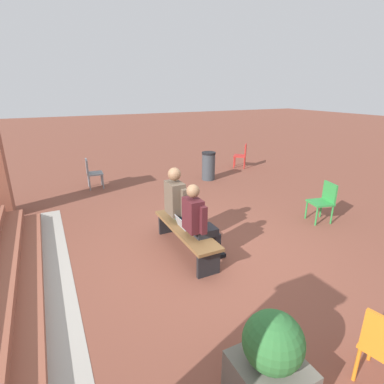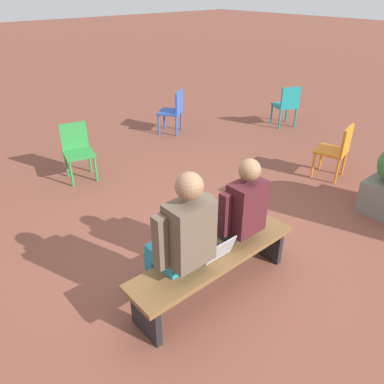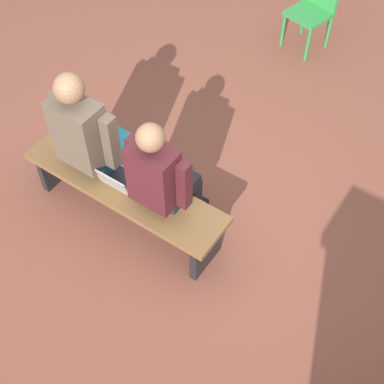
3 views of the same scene
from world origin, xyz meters
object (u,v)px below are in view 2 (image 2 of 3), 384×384
(plastic_chair_far_left, at_px, (174,109))
(laptop, at_px, (214,251))
(plastic_chair_near_bench_right, at_px, (287,104))
(bench, at_px, (214,261))
(person_adult, at_px, (181,239))
(plastic_chair_near_bench_left, at_px, (337,149))
(plastic_chair_by_pillar, at_px, (77,148))
(person_student, at_px, (237,214))

(plastic_chair_far_left, bearing_deg, laptop, 56.33)
(plastic_chair_near_bench_right, bearing_deg, bench, 29.20)
(person_adult, relative_size, plastic_chair_near_bench_left, 1.69)
(bench, xyz_separation_m, plastic_chair_near_bench_left, (-3.08, -0.56, 0.13))
(plastic_chair_by_pillar, bearing_deg, plastic_chair_near_bench_left, 138.78)
(laptop, height_order, plastic_chair_near_bench_right, plastic_chair_near_bench_right)
(person_student, distance_m, plastic_chair_far_left, 4.22)
(bench, height_order, plastic_chair_near_bench_left, plastic_chair_near_bench_left)
(person_student, relative_size, plastic_chair_near_bench_left, 1.57)
(laptop, xyz_separation_m, plastic_chair_far_left, (-2.48, -3.73, -0.02))
(bench, relative_size, plastic_chair_far_left, 2.14)
(plastic_chair_by_pillar, height_order, plastic_chair_near_bench_right, same)
(bench, relative_size, plastic_chair_near_bench_right, 2.14)
(bench, bearing_deg, plastic_chair_near_bench_left, -169.77)
(person_student, xyz_separation_m, plastic_chair_by_pillar, (0.21, -3.07, -0.23))
(bench, xyz_separation_m, person_student, (-0.36, -0.07, 0.35))
(person_student, bearing_deg, person_adult, -0.47)
(laptop, xyz_separation_m, plastic_chair_near_bench_right, (-4.47, -2.50, -0.02))
(plastic_chair_far_left, distance_m, plastic_chair_by_pillar, 2.39)
(laptop, bearing_deg, bench, -146.89)
(bench, relative_size, plastic_chair_near_bench_left, 2.14)
(bench, distance_m, plastic_chair_far_left, 4.46)
(bench, relative_size, plastic_chair_by_pillar, 2.14)
(laptop, bearing_deg, plastic_chair_far_left, -123.67)
(bench, xyz_separation_m, person_adult, (0.34, -0.07, 0.39))
(person_adult, bearing_deg, person_student, 179.53)
(person_student, xyz_separation_m, person_adult, (0.70, -0.01, 0.04))
(person_student, relative_size, plastic_chair_near_bench_right, 1.57)
(person_student, bearing_deg, bench, 10.45)
(person_adult, distance_m, plastic_chair_near_bench_right, 5.37)
(plastic_chair_near_bench_right, bearing_deg, plastic_chair_by_pillar, -8.53)
(laptop, bearing_deg, person_adult, -14.45)
(person_adult, height_order, laptop, person_adult)
(plastic_chair_near_bench_left, bearing_deg, person_adult, 8.05)
(plastic_chair_near_bench_left, bearing_deg, laptop, 10.38)
(person_student, bearing_deg, plastic_chair_by_pillar, -86.00)
(plastic_chair_far_left, bearing_deg, person_student, 60.01)
(bench, distance_m, plastic_chair_near_bench_left, 3.14)
(plastic_chair_near_bench_left, bearing_deg, person_student, 10.20)
(plastic_chair_by_pillar, bearing_deg, plastic_chair_near_bench_right, 171.47)
(laptop, height_order, plastic_chair_by_pillar, plastic_chair_by_pillar)
(person_adult, relative_size, plastic_chair_by_pillar, 1.69)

